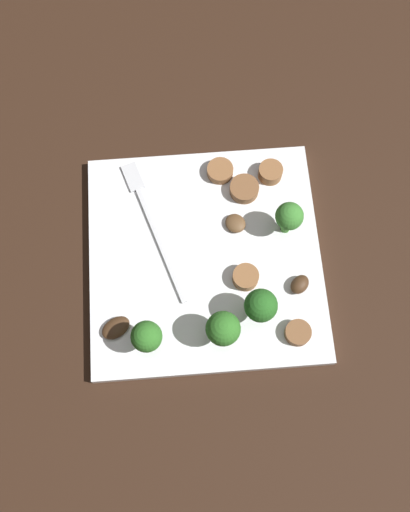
# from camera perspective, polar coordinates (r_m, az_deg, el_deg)

# --- Properties ---
(ground_plane) EXTENTS (1.40, 1.40, 0.00)m
(ground_plane) POSITION_cam_1_polar(r_m,az_deg,el_deg) (0.66, 0.00, -0.35)
(ground_plane) COLOR black
(plate) EXTENTS (0.26, 0.26, 0.01)m
(plate) POSITION_cam_1_polar(r_m,az_deg,el_deg) (0.65, 0.00, -0.18)
(plate) COLOR white
(plate) RESTS_ON ground_plane
(fork) EXTENTS (0.17, 0.07, 0.00)m
(fork) POSITION_cam_1_polar(r_m,az_deg,el_deg) (0.67, -5.33, 3.54)
(fork) COLOR silver
(fork) RESTS_ON plate
(broccoli_floret_0) EXTENTS (0.03, 0.03, 0.05)m
(broccoli_floret_0) POSITION_cam_1_polar(r_m,az_deg,el_deg) (0.63, 8.22, 3.80)
(broccoli_floret_0) COLOR #408630
(broccoli_floret_0) RESTS_ON plate
(broccoli_floret_1) EXTENTS (0.03, 0.03, 0.05)m
(broccoli_floret_1) POSITION_cam_1_polar(r_m,az_deg,el_deg) (0.59, -5.73, -7.88)
(broccoli_floret_1) COLOR #347525
(broccoli_floret_1) RESTS_ON plate
(broccoli_floret_2) EXTENTS (0.03, 0.03, 0.06)m
(broccoli_floret_2) POSITION_cam_1_polar(r_m,az_deg,el_deg) (0.60, 5.47, -4.87)
(broccoli_floret_2) COLOR #296420
(broccoli_floret_2) RESTS_ON plate
(broccoli_floret_3) EXTENTS (0.04, 0.04, 0.06)m
(broccoli_floret_3) POSITION_cam_1_polar(r_m,az_deg,el_deg) (0.59, 1.78, -7.15)
(broccoli_floret_3) COLOR #347525
(broccoli_floret_3) RESTS_ON plate
(sausage_slice_0) EXTENTS (0.04, 0.04, 0.02)m
(sausage_slice_0) POSITION_cam_1_polar(r_m,az_deg,el_deg) (0.68, 6.41, 8.14)
(sausage_slice_0) COLOR brown
(sausage_slice_0) RESTS_ON plate
(sausage_slice_1) EXTENTS (0.03, 0.03, 0.01)m
(sausage_slice_1) POSITION_cam_1_polar(r_m,az_deg,el_deg) (0.63, 9.07, -7.42)
(sausage_slice_1) COLOR brown
(sausage_slice_1) RESTS_ON plate
(sausage_slice_2) EXTENTS (0.03, 0.03, 0.01)m
(sausage_slice_2) POSITION_cam_1_polar(r_m,az_deg,el_deg) (0.64, 3.99, -2.08)
(sausage_slice_2) COLOR brown
(sausage_slice_2) RESTS_ON plate
(sausage_slice_3) EXTENTS (0.05, 0.05, 0.01)m
(sausage_slice_3) POSITION_cam_1_polar(r_m,az_deg,el_deg) (0.67, 3.86, 6.56)
(sausage_slice_3) COLOR brown
(sausage_slice_3) RESTS_ON plate
(sausage_slice_4) EXTENTS (0.03, 0.03, 0.01)m
(sausage_slice_4) POSITION_cam_1_polar(r_m,az_deg,el_deg) (0.68, 1.48, 8.31)
(sausage_slice_4) COLOR brown
(sausage_slice_4) RESTS_ON plate
(mushroom_0) EXTENTS (0.03, 0.03, 0.01)m
(mushroom_0) POSITION_cam_1_polar(r_m,az_deg,el_deg) (0.66, 2.99, 3.22)
(mushroom_0) COLOR brown
(mushroom_0) RESTS_ON plate
(mushroom_2) EXTENTS (0.03, 0.04, 0.01)m
(mushroom_2) POSITION_cam_1_polar(r_m,az_deg,el_deg) (0.63, -8.72, -6.96)
(mushroom_2) COLOR #422B19
(mushroom_2) RESTS_ON plate
(mushroom_3) EXTENTS (0.03, 0.03, 0.01)m
(mushroom_3) POSITION_cam_1_polar(r_m,az_deg,el_deg) (0.64, 9.24, -2.76)
(mushroom_3) COLOR #422B19
(mushroom_3) RESTS_ON plate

